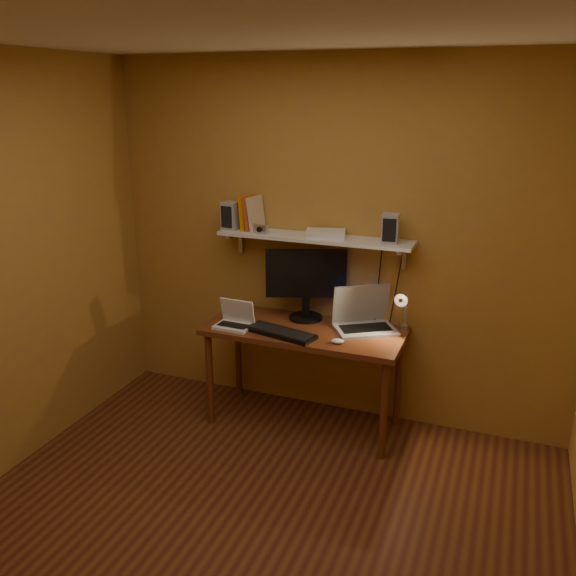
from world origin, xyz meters
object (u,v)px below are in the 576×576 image
at_px(speaker_left, 231,216).
at_px(keyboard, 281,333).
at_px(mouse, 338,341).
at_px(speaker_right, 390,228).
at_px(monitor, 306,280).
at_px(laptop, 363,317).
at_px(shelf_camera, 261,229).
at_px(desk_lamp, 403,306).
at_px(router, 326,234).
at_px(wall_shelf, 314,238).
at_px(desk, 304,340).
at_px(netbook, 235,319).

bearing_deg(speaker_left, keyboard, -25.62).
xyz_separation_m(mouse, speaker_right, (0.24, 0.36, 0.71)).
height_order(keyboard, speaker_left, speaker_left).
height_order(monitor, mouse, monitor).
bearing_deg(laptop, shelf_camera, 150.04).
distance_m(monitor, laptop, 0.49).
distance_m(monitor, keyboard, 0.45).
relative_size(monitor, desk_lamp, 1.48).
bearing_deg(shelf_camera, mouse, -24.24).
distance_m(speaker_right, router, 0.46).
bearing_deg(speaker_left, shelf_camera, -3.10).
height_order(laptop, speaker_left, speaker_left).
xyz_separation_m(wall_shelf, desk_lamp, (0.66, -0.07, -0.40)).
relative_size(desk_lamp, speaker_left, 1.86).
relative_size(desk, monitor, 2.52).
distance_m(laptop, router, 0.65).
distance_m(desk_lamp, speaker_right, 0.53).
bearing_deg(monitor, mouse, -65.48).
relative_size(netbook, mouse, 3.00).
height_order(wall_shelf, shelf_camera, shelf_camera).
relative_size(desk, laptop, 2.79).
relative_size(wall_shelf, keyboard, 2.79).
distance_m(netbook, speaker_right, 1.25).
bearing_deg(desk, speaker_right, 18.95).
relative_size(laptop, shelf_camera, 4.43).
distance_m(speaker_left, shelf_camera, 0.27).
bearing_deg(speaker_right, desk, -165.86).
bearing_deg(keyboard, speaker_right, 41.72).
bearing_deg(router, laptop, -7.57).
bearing_deg(wall_shelf, netbook, -144.77).
height_order(keyboard, router, router).
bearing_deg(router, wall_shelf, -176.57).
distance_m(mouse, desk_lamp, 0.51).
xyz_separation_m(keyboard, shelf_camera, (-0.27, 0.30, 0.64)).
relative_size(netbook, shelf_camera, 2.34).
height_order(monitor, laptop, monitor).
xyz_separation_m(desk, keyboard, (-0.11, -0.17, 0.10)).
bearing_deg(speaker_left, laptop, 6.37).
height_order(wall_shelf, mouse, wall_shelf).
relative_size(monitor, mouse, 6.30).
bearing_deg(keyboard, wall_shelf, 86.07).
xyz_separation_m(desk, mouse, (0.30, -0.17, 0.10)).
bearing_deg(speaker_left, router, 9.05).
height_order(monitor, netbook, monitor).
relative_size(monitor, netbook, 2.10).
xyz_separation_m(desk_lamp, router, (-0.58, 0.07, 0.44)).
bearing_deg(desk_lamp, keyboard, -159.32).
xyz_separation_m(keyboard, speaker_right, (0.65, 0.35, 0.71)).
relative_size(desk, speaker_left, 6.95).
bearing_deg(speaker_right, mouse, -128.75).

